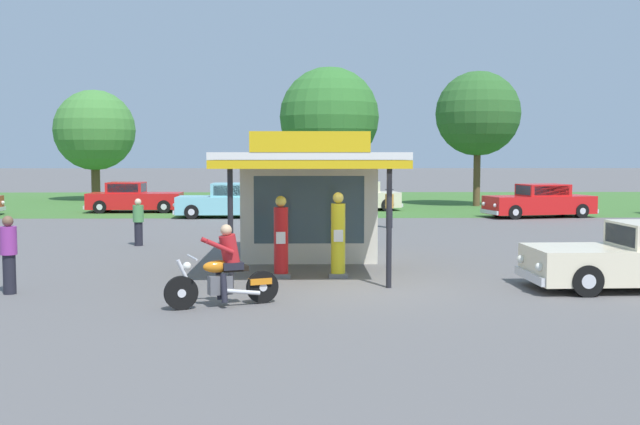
{
  "coord_description": "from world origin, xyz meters",
  "views": [
    {
      "loc": [
        -1.33,
        -16.14,
        2.89
      ],
      "look_at": [
        -0.95,
        3.24,
        1.4
      ],
      "focal_mm": 41.85,
      "sensor_mm": 36.0,
      "label": 1
    }
  ],
  "objects_px": {
    "bystander_strolling_foreground": "(389,207)",
    "gas_pump_offside": "(338,238)",
    "motorcycle_with_rider": "(224,273)",
    "parked_car_back_row_far_left": "(134,199)",
    "parked_car_second_row_spare": "(230,202)",
    "parked_car_back_row_centre_left": "(354,197)",
    "gas_pump_nearside": "(281,240)",
    "bystander_admiring_sedan": "(9,253)",
    "bystander_standing_back_lot": "(138,221)",
    "parked_car_back_row_centre_right": "(540,202)"
  },
  "relations": [
    {
      "from": "bystander_strolling_foreground",
      "to": "gas_pump_offside",
      "type": "bearing_deg",
      "value": -102.13
    },
    {
      "from": "gas_pump_offside",
      "to": "motorcycle_with_rider",
      "type": "height_order",
      "value": "gas_pump_offside"
    },
    {
      "from": "gas_pump_offside",
      "to": "parked_car_back_row_far_left",
      "type": "relative_size",
      "value": 0.41
    },
    {
      "from": "parked_car_back_row_far_left",
      "to": "parked_car_second_row_spare",
      "type": "relative_size",
      "value": 0.98
    },
    {
      "from": "parked_car_back_row_centre_left",
      "to": "gas_pump_nearside",
      "type": "bearing_deg",
      "value": -98.38
    },
    {
      "from": "bystander_admiring_sedan",
      "to": "parked_car_back_row_far_left",
      "type": "bearing_deg",
      "value": 96.44
    },
    {
      "from": "parked_car_back_row_centre_left",
      "to": "motorcycle_with_rider",
      "type": "bearing_deg",
      "value": -99.46
    },
    {
      "from": "gas_pump_nearside",
      "to": "parked_car_back_row_centre_left",
      "type": "height_order",
      "value": "gas_pump_nearside"
    },
    {
      "from": "parked_car_back_row_far_left",
      "to": "bystander_standing_back_lot",
      "type": "distance_m",
      "value": 14.58
    },
    {
      "from": "motorcycle_with_rider",
      "to": "gas_pump_offside",
      "type": "bearing_deg",
      "value": 55.4
    },
    {
      "from": "bystander_standing_back_lot",
      "to": "gas_pump_offside",
      "type": "bearing_deg",
      "value": -45.81
    },
    {
      "from": "gas_pump_nearside",
      "to": "parked_car_second_row_spare",
      "type": "xyz_separation_m",
      "value": [
        -2.93,
        17.1,
        -0.17
      ]
    },
    {
      "from": "parked_car_second_row_spare",
      "to": "bystander_standing_back_lot",
      "type": "relative_size",
      "value": 3.32
    },
    {
      "from": "parked_car_second_row_spare",
      "to": "bystander_standing_back_lot",
      "type": "xyz_separation_m",
      "value": [
        -1.84,
        -10.81,
        0.07
      ]
    },
    {
      "from": "gas_pump_nearside",
      "to": "gas_pump_offside",
      "type": "relative_size",
      "value": 0.96
    },
    {
      "from": "gas_pump_offside",
      "to": "motorcycle_with_rider",
      "type": "distance_m",
      "value": 4.1
    },
    {
      "from": "parked_car_second_row_spare",
      "to": "motorcycle_with_rider",
      "type": "bearing_deg",
      "value": -84.55
    },
    {
      "from": "parked_car_second_row_spare",
      "to": "bystander_strolling_foreground",
      "type": "distance_m",
      "value": 8.56
    },
    {
      "from": "bystander_standing_back_lot",
      "to": "motorcycle_with_rider",
      "type": "bearing_deg",
      "value": -68.59
    },
    {
      "from": "bystander_standing_back_lot",
      "to": "parked_car_back_row_centre_right",
      "type": "bearing_deg",
      "value": 33.16
    },
    {
      "from": "parked_car_back_row_centre_right",
      "to": "parked_car_back_row_centre_left",
      "type": "xyz_separation_m",
      "value": [
        -8.38,
        4.42,
        -0.01
      ]
    },
    {
      "from": "bystander_admiring_sedan",
      "to": "parked_car_second_row_spare",
      "type": "bearing_deg",
      "value": 82.03
    },
    {
      "from": "bystander_admiring_sedan",
      "to": "parked_car_back_row_centre_right",
      "type": "bearing_deg",
      "value": 47.88
    },
    {
      "from": "motorcycle_with_rider",
      "to": "gas_pump_nearside",
      "type": "bearing_deg",
      "value": 73.88
    },
    {
      "from": "gas_pump_offside",
      "to": "parked_car_back_row_centre_left",
      "type": "xyz_separation_m",
      "value": [
        1.79,
        21.34,
        -0.23
      ]
    },
    {
      "from": "gas_pump_nearside",
      "to": "parked_car_second_row_spare",
      "type": "distance_m",
      "value": 17.35
    },
    {
      "from": "parked_car_back_row_centre_right",
      "to": "bystander_admiring_sedan",
      "type": "distance_m",
      "value": 25.53
    },
    {
      "from": "parked_car_back_row_centre_right",
      "to": "bystander_admiring_sedan",
      "type": "height_order",
      "value": "bystander_admiring_sedan"
    },
    {
      "from": "motorcycle_with_rider",
      "to": "parked_car_back_row_centre_right",
      "type": "height_order",
      "value": "motorcycle_with_rider"
    },
    {
      "from": "gas_pump_nearside",
      "to": "parked_car_second_row_spare",
      "type": "bearing_deg",
      "value": 99.71
    },
    {
      "from": "parked_car_second_row_spare",
      "to": "parked_car_back_row_centre_left",
      "type": "bearing_deg",
      "value": 34.96
    },
    {
      "from": "motorcycle_with_rider",
      "to": "parked_car_back_row_far_left",
      "type": "distance_m",
      "value": 24.9
    },
    {
      "from": "motorcycle_with_rider",
      "to": "parked_car_second_row_spare",
      "type": "height_order",
      "value": "parked_car_second_row_spare"
    },
    {
      "from": "motorcycle_with_rider",
      "to": "parked_car_second_row_spare",
      "type": "bearing_deg",
      "value": 95.45
    },
    {
      "from": "parked_car_back_row_far_left",
      "to": "bystander_admiring_sedan",
      "type": "distance_m",
      "value": 22.63
    },
    {
      "from": "gas_pump_nearside",
      "to": "parked_car_back_row_far_left",
      "type": "relative_size",
      "value": 0.4
    },
    {
      "from": "motorcycle_with_rider",
      "to": "parked_car_back_row_centre_right",
      "type": "xyz_separation_m",
      "value": [
        12.49,
        20.3,
        0.05
      ]
    },
    {
      "from": "gas_pump_nearside",
      "to": "parked_car_back_row_far_left",
      "type": "distance_m",
      "value": 22.03
    },
    {
      "from": "gas_pump_nearside",
      "to": "motorcycle_with_rider",
      "type": "distance_m",
      "value": 3.52
    },
    {
      "from": "gas_pump_offside",
      "to": "parked_car_second_row_spare",
      "type": "distance_m",
      "value": 17.63
    },
    {
      "from": "gas_pump_nearside",
      "to": "gas_pump_offside",
      "type": "height_order",
      "value": "gas_pump_offside"
    },
    {
      "from": "gas_pump_offside",
      "to": "parked_car_second_row_spare",
      "type": "bearing_deg",
      "value": 104.05
    },
    {
      "from": "parked_car_back_row_centre_left",
      "to": "parked_car_second_row_spare",
      "type": "distance_m",
      "value": 7.41
    },
    {
      "from": "parked_car_back_row_centre_right",
      "to": "gas_pump_offside",
      "type": "bearing_deg",
      "value": -121.0
    },
    {
      "from": "parked_car_back_row_centre_left",
      "to": "parked_car_second_row_spare",
      "type": "height_order",
      "value": "parked_car_second_row_spare"
    },
    {
      "from": "parked_car_back_row_far_left",
      "to": "bystander_admiring_sedan",
      "type": "height_order",
      "value": "bystander_admiring_sedan"
    },
    {
      "from": "bystander_strolling_foreground",
      "to": "bystander_admiring_sedan",
      "type": "bearing_deg",
      "value": -124.28
    },
    {
      "from": "gas_pump_offside",
      "to": "motorcycle_with_rider",
      "type": "xyz_separation_m",
      "value": [
        -2.33,
        -3.37,
        -0.27
      ]
    },
    {
      "from": "motorcycle_with_rider",
      "to": "bystander_admiring_sedan",
      "type": "distance_m",
      "value": 4.83
    },
    {
      "from": "parked_car_second_row_spare",
      "to": "parked_car_back_row_centre_right",
      "type": "bearing_deg",
      "value": -0.68
    }
  ]
}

